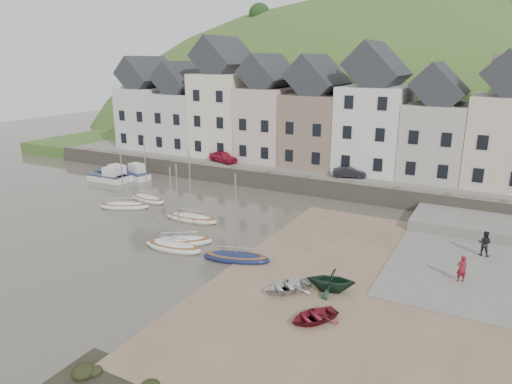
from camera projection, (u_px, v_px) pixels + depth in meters
The scene contains 24 objects.
ground at pixel (216, 254), 32.34m from camera, with size 160.00×160.00×0.00m, color #494439.
quay_land at pixel (352, 159), 59.18m from camera, with size 90.00×30.00×1.50m, color #3C5D25.
quay_street at pixel (320, 172), 49.24m from camera, with size 70.00×7.00×0.10m, color slate.
seawall at pixel (308, 185), 46.46m from camera, with size 70.00×1.20×1.80m, color slate.
beach at pixel (371, 289), 27.31m from camera, with size 18.00×26.00×0.06m, color brown.
slipway at pixel (457, 253), 32.25m from camera, with size 8.00×18.00×0.12m, color slate.
hillside at pixel (364, 224), 90.34m from camera, with size 134.40×84.00×84.00m.
townhouse_terrace at pixel (349, 115), 49.79m from camera, with size 61.05×8.00×13.93m.
sailboat_0 at pixel (148, 199), 44.22m from camera, with size 4.39×2.04×6.32m.
sailboat_1 at pixel (125, 206), 42.14m from camera, with size 4.76×3.41×6.32m.
sailboat_2 at pixel (192, 218), 38.84m from camera, with size 4.97×1.93×6.32m.
sailboat_3 at pixel (180, 241), 33.88m from camera, with size 4.86×4.04×6.32m.
sailboat_4 at pixel (174, 247), 32.88m from camera, with size 4.49×2.00×6.32m.
sailboat_5 at pixel (236, 257), 31.14m from camera, with size 4.91×2.73×6.32m.
motorboat_0 at pixel (113, 174), 52.33m from camera, with size 5.66×2.70×1.70m.
motorboat_1 at pixel (108, 177), 51.23m from camera, with size 4.64×1.94×1.70m.
motorboat_2 at pixel (133, 173), 52.87m from camera, with size 5.57×2.91×1.70m.
rowboat_white at pixel (287, 286), 26.93m from camera, with size 2.12×2.97×0.62m, color silver.
rowboat_green at pixel (331, 280), 26.80m from camera, with size 2.41×2.80×1.47m, color #163222.
rowboat_red at pixel (313, 316), 23.84m from camera, with size 1.94×2.72×0.56m, color maroon.
person_red at pixel (462, 269), 27.84m from camera, with size 0.62×0.40×1.69m, color maroon.
person_dark at pixel (484, 243), 31.54m from camera, with size 0.87×0.67×1.78m, color black.
car_left at pixel (223, 157), 53.51m from camera, with size 1.55×3.84×1.31m, color maroon.
car_right at pixel (350, 172), 46.62m from camera, with size 1.15×3.30×1.09m, color black.
Camera 1 is at (16.68, -24.92, 13.17)m, focal length 32.24 mm.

